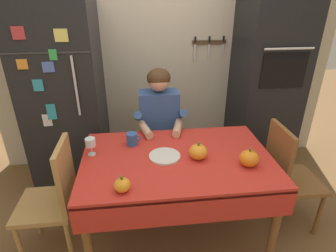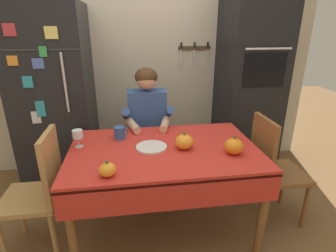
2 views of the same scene
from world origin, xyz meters
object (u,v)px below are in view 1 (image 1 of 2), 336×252
(chair_left_side, at_px, (55,196))
(pumpkin_small, at_px, (122,185))
(chair_right_side, at_px, (287,174))
(pumpkin_medium, at_px, (249,158))
(seated_person, at_px, (160,124))
(wine_glass, at_px, (90,143))
(serving_tray, at_px, (165,156))
(pumpkin_large, at_px, (198,152))
(dining_table, at_px, (178,168))
(wall_oven, at_px, (267,78))
(chair_behind_person, at_px, (159,136))
(refrigerator, at_px, (66,101))
(coffee_mug, at_px, (132,139))

(chair_left_side, relative_size, pumpkin_small, 8.57)
(chair_right_side, distance_m, pumpkin_medium, 0.54)
(seated_person, distance_m, chair_right_side, 1.16)
(chair_right_side, distance_m, wine_glass, 1.57)
(pumpkin_small, xyz_separation_m, serving_tray, (0.30, 0.35, -0.04))
(pumpkin_large, height_order, serving_tray, pumpkin_large)
(seated_person, distance_m, wine_glass, 0.74)
(dining_table, height_order, chair_right_side, chair_right_side)
(chair_right_side, height_order, pumpkin_large, chair_right_side)
(wall_oven, bearing_deg, chair_right_side, -99.43)
(pumpkin_small, bearing_deg, serving_tray, 49.94)
(pumpkin_medium, bearing_deg, chair_behind_person, 120.75)
(pumpkin_large, relative_size, pumpkin_medium, 0.98)
(seated_person, bearing_deg, refrigerator, 162.26)
(refrigerator, distance_m, coffee_mug, 0.90)
(dining_table, relative_size, pumpkin_large, 10.41)
(chair_behind_person, height_order, pumpkin_large, chair_behind_person)
(seated_person, xyz_separation_m, chair_right_side, (0.98, -0.58, -0.23))
(dining_table, relative_size, chair_left_side, 1.51)
(coffee_mug, xyz_separation_m, pumpkin_medium, (0.81, -0.39, 0.01))
(chair_behind_person, bearing_deg, refrigerator, 174.09)
(coffee_mug, bearing_deg, seated_person, 54.82)
(seated_person, bearing_deg, serving_tray, -91.61)
(pumpkin_medium, bearing_deg, pumpkin_small, -168.44)
(dining_table, bearing_deg, wall_oven, 41.31)
(chair_left_side, bearing_deg, wall_oven, 26.19)
(chair_behind_person, height_order, seated_person, seated_person)
(wall_oven, bearing_deg, serving_tray, -142.04)
(chair_left_side, bearing_deg, coffee_mug, 26.26)
(chair_right_side, distance_m, serving_tray, 1.02)
(wall_oven, xyz_separation_m, coffee_mug, (-1.38, -0.68, -0.26))
(wall_oven, height_order, seated_person, wall_oven)
(chair_right_side, bearing_deg, wine_glass, 175.98)
(coffee_mug, relative_size, pumpkin_large, 0.85)
(chair_behind_person, bearing_deg, wine_glass, -130.05)
(dining_table, xyz_separation_m, pumpkin_small, (-0.39, -0.32, 0.13))
(dining_table, xyz_separation_m, serving_tray, (-0.09, 0.03, 0.09))
(refrigerator, height_order, pumpkin_large, refrigerator)
(coffee_mug, height_order, serving_tray, coffee_mug)
(dining_table, bearing_deg, chair_left_side, -177.68)
(seated_person, height_order, chair_left_side, seated_person)
(chair_left_side, xyz_separation_m, pumpkin_medium, (1.38, -0.11, 0.29))
(refrigerator, distance_m, chair_left_side, 1.00)
(coffee_mug, xyz_separation_m, wine_glass, (-0.30, -0.11, 0.05))
(chair_behind_person, relative_size, serving_tray, 4.00)
(pumpkin_small, bearing_deg, wine_glass, 118.19)
(refrigerator, height_order, wine_glass, refrigerator)
(pumpkin_large, distance_m, pumpkin_small, 0.62)
(pumpkin_large, distance_m, serving_tray, 0.25)
(pumpkin_large, relative_size, serving_tray, 0.58)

